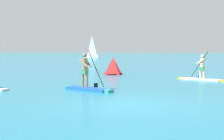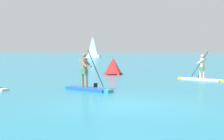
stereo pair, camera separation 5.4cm
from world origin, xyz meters
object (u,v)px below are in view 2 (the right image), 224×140
object	(u,v)px
sailboat_left_horizon	(93,54)
race_marker_buoy	(113,67)
paddleboarder_mid_center	(86,82)
paddleboarder_far_right	(201,74)

from	to	relation	value
sailboat_left_horizon	race_marker_buoy	bearing A→B (deg)	-63.76
paddleboarder_mid_center	paddleboarder_far_right	xyz separation A→B (m)	(5.23, 6.56, -0.01)
paddleboarder_mid_center	sailboat_left_horizon	distance (m)	63.25
paddleboarder_far_right	race_marker_buoy	distance (m)	7.11
paddleboarder_mid_center	paddleboarder_far_right	bearing A→B (deg)	71.22
paddleboarder_mid_center	sailboat_left_horizon	bearing A→B (deg)	129.47
paddleboarder_mid_center	paddleboarder_far_right	distance (m)	8.39
paddleboarder_far_right	race_marker_buoy	size ratio (longest dim) A/B	1.72
paddleboarder_far_right	sailboat_left_horizon	bearing A→B (deg)	-40.76
paddleboarder_mid_center	sailboat_left_horizon	xyz separation A→B (m)	(-21.28, 59.56, 0.58)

